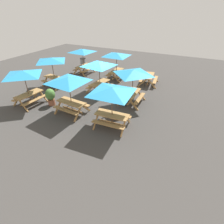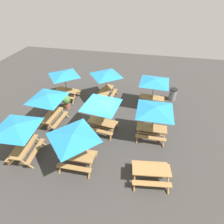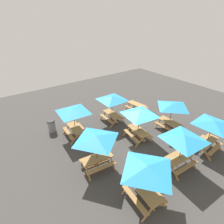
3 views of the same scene
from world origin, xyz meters
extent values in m
plane|color=#3D3A38|center=(0.00, 0.00, 0.00)|extent=(29.36, 29.36, 0.00)
cube|color=#A87A44|center=(-3.31, -3.05, 0.74)|extent=(0.81, 1.84, 0.05)
cube|color=#A87A44|center=(-2.76, -3.02, 0.45)|extent=(0.37, 1.81, 0.04)
cube|color=#A87A44|center=(-3.86, -3.08, 0.45)|extent=(0.37, 1.81, 0.04)
cube|color=#A87A44|center=(-2.90, -3.81, 0.37)|extent=(0.80, 0.11, 0.81)
cube|color=#A87A44|center=(-3.63, -3.85, 0.37)|extent=(0.80, 0.11, 0.81)
cube|color=#A87A44|center=(-2.99, -2.25, 0.37)|extent=(0.80, 0.11, 0.81)
cube|color=#A87A44|center=(-3.72, -2.30, 0.37)|extent=(0.80, 0.11, 0.81)
cube|color=#A87A44|center=(-3.31, -3.05, 0.22)|extent=(0.16, 1.56, 0.06)
cylinder|color=brown|center=(-3.31, -3.05, 1.15)|extent=(0.04, 0.04, 2.30)
pyramid|color=#268CC6|center=(-3.31, -3.05, 2.16)|extent=(2.82, 2.82, 0.28)
cube|color=#A87A44|center=(-0.32, -3.05, 0.74)|extent=(1.81, 0.72, 0.05)
cube|color=#A87A44|center=(-0.31, -3.60, 0.45)|extent=(1.80, 0.28, 0.04)
cube|color=#A87A44|center=(-0.33, -2.50, 0.45)|extent=(1.80, 0.28, 0.04)
cube|color=#A87A44|center=(-1.09, -3.43, 0.37)|extent=(0.07, 0.80, 0.81)
cube|color=#A87A44|center=(-1.10, -2.70, 0.37)|extent=(0.07, 0.80, 0.81)
cube|color=#A87A44|center=(0.47, -3.41, 0.37)|extent=(0.07, 0.80, 0.81)
cube|color=#A87A44|center=(0.46, -2.68, 0.37)|extent=(0.07, 0.80, 0.81)
cube|color=#A87A44|center=(-0.32, -3.05, 0.22)|extent=(1.56, 0.09, 0.06)
cylinder|color=brown|center=(-0.32, -3.05, 1.15)|extent=(0.04, 0.04, 2.30)
pyramid|color=#268CC6|center=(-0.32, -3.05, 2.16)|extent=(2.02, 2.02, 0.28)
cube|color=#A87A44|center=(3.36, -0.21, 0.74)|extent=(1.81, 0.72, 0.05)
cube|color=#A87A44|center=(3.35, -0.76, 0.45)|extent=(1.80, 0.28, 0.04)
cube|color=#A87A44|center=(3.36, 0.34, 0.45)|extent=(1.80, 0.28, 0.04)
cube|color=#A87A44|center=(2.57, -0.57, 0.37)|extent=(0.07, 0.80, 0.81)
cube|color=#A87A44|center=(2.58, 0.16, 0.37)|extent=(0.07, 0.80, 0.81)
cube|color=#A87A44|center=(4.13, -0.58, 0.37)|extent=(0.07, 0.80, 0.81)
cube|color=#A87A44|center=(4.14, 0.15, 0.37)|extent=(0.07, 0.80, 0.81)
cube|color=#A87A44|center=(3.36, -0.21, 0.22)|extent=(1.56, 0.08, 0.06)
cylinder|color=brown|center=(3.36, -0.21, 1.15)|extent=(0.04, 0.04, 2.30)
pyramid|color=#268CC6|center=(3.36, -0.21, 2.16)|extent=(2.83, 2.83, 0.28)
cube|color=#A87A44|center=(0.29, -0.26, 0.74)|extent=(1.88, 0.94, 0.05)
cube|color=#A87A44|center=(0.22, -0.80, 0.45)|extent=(1.82, 0.51, 0.04)
cube|color=#A87A44|center=(0.37, 0.29, 0.45)|extent=(1.82, 0.51, 0.04)
cube|color=#A87A44|center=(-0.53, -0.51, 0.37)|extent=(0.17, 0.80, 0.81)
cube|color=#A87A44|center=(-0.43, 0.21, 0.37)|extent=(0.17, 0.80, 0.81)
cube|color=#A87A44|center=(1.02, -0.73, 0.37)|extent=(0.17, 0.80, 0.81)
cube|color=#A87A44|center=(1.12, 0.00, 0.37)|extent=(0.17, 0.80, 0.81)
cube|color=#A87A44|center=(0.29, -0.26, 0.22)|extent=(1.55, 0.29, 0.06)
cylinder|color=brown|center=(0.29, -0.26, 1.15)|extent=(0.04, 0.04, 2.30)
pyramid|color=#268CC6|center=(0.29, -0.26, 2.16)|extent=(2.80, 2.80, 0.28)
cube|color=#A87A44|center=(3.42, -3.14, 0.74)|extent=(1.88, 0.93, 0.05)
cube|color=#A87A44|center=(3.49, -3.68, 0.45)|extent=(1.82, 0.49, 0.04)
cube|color=#A87A44|center=(3.35, -2.59, 0.45)|extent=(1.82, 0.49, 0.04)
cube|color=#A87A44|center=(2.69, -3.60, 0.37)|extent=(0.16, 0.80, 0.81)
cube|color=#A87A44|center=(2.60, -2.88, 0.37)|extent=(0.16, 0.80, 0.81)
cube|color=#A87A44|center=(4.24, -3.40, 0.37)|extent=(0.16, 0.80, 0.81)
cube|color=#A87A44|center=(4.15, -2.67, 0.37)|extent=(0.16, 0.80, 0.81)
cube|color=#A87A44|center=(3.42, -3.14, 0.22)|extent=(1.56, 0.27, 0.06)
cube|color=#A87A44|center=(-3.45, 2.94, 0.74)|extent=(1.86, 0.87, 0.05)
cube|color=#A87A44|center=(-3.51, 2.39, 0.45)|extent=(1.82, 0.43, 0.04)
cube|color=#A87A44|center=(-3.40, 3.49, 0.45)|extent=(1.82, 0.43, 0.04)
cube|color=#A87A44|center=(-4.27, 2.65, 0.37)|extent=(0.14, 0.80, 0.81)
cube|color=#A87A44|center=(-4.19, 3.38, 0.37)|extent=(0.14, 0.80, 0.81)
cube|color=#A87A44|center=(-2.71, 2.50, 0.37)|extent=(0.14, 0.80, 0.81)
cube|color=#A87A44|center=(-2.64, 3.23, 0.37)|extent=(0.14, 0.80, 0.81)
cube|color=#A87A44|center=(-3.45, 2.94, 0.22)|extent=(1.56, 0.22, 0.06)
cylinder|color=brown|center=(-3.45, 2.94, 1.15)|extent=(0.04, 0.04, 2.30)
pyramid|color=#268CC6|center=(-3.45, 2.94, 2.16)|extent=(2.19, 2.19, 0.28)
cube|color=#A87A44|center=(3.29, 3.21, 0.74)|extent=(1.84, 0.82, 0.05)
cube|color=#A87A44|center=(3.26, 2.66, 0.45)|extent=(1.81, 0.38, 0.04)
cube|color=#A87A44|center=(3.33, 3.76, 0.45)|extent=(1.81, 0.38, 0.04)
cube|color=#A87A44|center=(2.49, 2.90, 0.37)|extent=(0.11, 0.80, 0.81)
cube|color=#A87A44|center=(2.54, 3.63, 0.37)|extent=(0.11, 0.80, 0.81)
cube|color=#A87A44|center=(4.05, 2.79, 0.37)|extent=(0.11, 0.80, 0.81)
cube|color=#A87A44|center=(4.10, 3.52, 0.37)|extent=(0.11, 0.80, 0.81)
cube|color=#A87A44|center=(3.29, 3.21, 0.22)|extent=(1.56, 0.18, 0.06)
cylinder|color=brown|center=(3.29, 3.21, 1.15)|extent=(0.04, 0.04, 2.30)
pyramid|color=#268CC6|center=(3.29, 3.21, 2.16)|extent=(2.82, 2.82, 0.28)
cube|color=#A87A44|center=(-0.33, 3.59, 0.74)|extent=(0.93, 1.88, 0.05)
cube|color=#A87A44|center=(0.22, 3.52, 0.45)|extent=(0.49, 1.82, 0.04)
cube|color=#A87A44|center=(-0.88, 3.66, 0.45)|extent=(0.49, 1.82, 0.04)
cube|color=#A87A44|center=(-0.07, 2.77, 0.37)|extent=(0.80, 0.16, 0.81)
cube|color=#A87A44|center=(-0.79, 2.86, 0.37)|extent=(0.80, 0.16, 0.81)
cube|color=#A87A44|center=(0.13, 4.31, 0.37)|extent=(0.80, 0.16, 0.81)
cube|color=#A87A44|center=(-0.59, 4.41, 0.37)|extent=(0.80, 0.16, 0.81)
cube|color=#A87A44|center=(-0.33, 3.59, 0.22)|extent=(0.27, 1.56, 0.06)
cylinder|color=brown|center=(-0.33, 3.59, 1.15)|extent=(0.04, 0.04, 2.30)
pyramid|color=#268CC6|center=(-0.33, 3.59, 2.16)|extent=(2.24, 2.24, 0.28)
cube|color=#A87A44|center=(-3.13, -0.24, 0.74)|extent=(0.84, 1.85, 0.05)
cube|color=#A87A44|center=(-2.58, -0.29, 0.45)|extent=(0.40, 1.82, 0.04)
cube|color=#A87A44|center=(-3.67, -0.20, 0.45)|extent=(0.40, 1.82, 0.04)
cube|color=#A87A44|center=(-2.83, -1.05, 0.37)|extent=(0.80, 0.12, 0.81)
cube|color=#A87A44|center=(-3.55, -0.99, 0.37)|extent=(0.80, 0.12, 0.81)
cube|color=#A87A44|center=(-2.70, 0.51, 0.37)|extent=(0.80, 0.12, 0.81)
cube|color=#A87A44|center=(-3.43, 0.56, 0.37)|extent=(0.80, 0.12, 0.81)
cube|color=#A87A44|center=(-3.13, -0.24, 0.22)|extent=(0.20, 1.56, 0.06)
cylinder|color=brown|center=(-3.13, -0.24, 1.15)|extent=(0.04, 0.04, 2.30)
pyramid|color=#268CC6|center=(-3.13, -0.24, 2.16)|extent=(2.82, 2.82, 0.28)
cylinder|color=gray|center=(4.94, 4.42, 0.45)|extent=(0.56, 0.56, 0.90)
cylinder|color=black|center=(4.94, 4.42, 0.94)|extent=(0.59, 0.59, 0.08)
cylinder|color=#935138|center=(-2.93, 1.59, 0.20)|extent=(0.44, 0.44, 0.40)
ellipsoid|color=#4C7F38|center=(-2.93, 1.59, 0.77)|extent=(0.62, 0.62, 0.74)
camera|label=1|loc=(-10.31, -6.49, 5.69)|focal=28.00mm
camera|label=2|loc=(2.58, -8.27, 7.90)|focal=28.00mm
camera|label=3|loc=(-6.90, 7.41, 7.87)|focal=28.00mm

